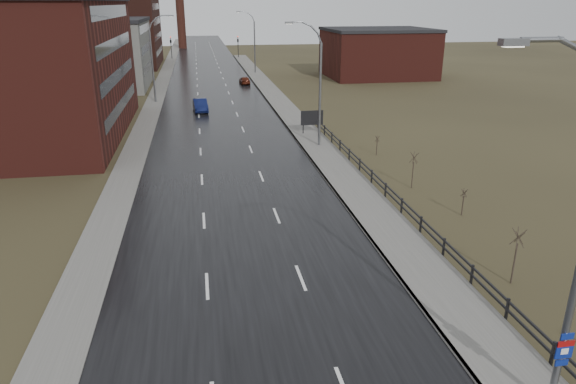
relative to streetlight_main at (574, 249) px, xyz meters
name	(u,v)px	position (x,y,z in m)	size (l,w,h in m)	color
road	(215,103)	(-8.47, 58.00, -6.03)	(14.00, 300.00, 0.06)	black
sidewalk_right	(319,149)	(0.13, 33.00, -5.97)	(3.20, 180.00, 0.18)	#595651
curb_right	(303,149)	(-1.39, 33.00, -5.97)	(0.16, 180.00, 0.18)	slate
sidewalk_left	(153,105)	(-16.67, 58.00, -6.00)	(2.40, 260.00, 0.12)	#595651
warehouse_near	(1,69)	(-29.46, 43.00, 0.70)	(22.44, 28.56, 13.50)	#471914
warehouse_mid	(95,53)	(-26.46, 76.00, -0.80)	(16.32, 20.40, 10.50)	slate
warehouse_far	(94,28)	(-31.47, 106.00, 1.70)	(26.52, 24.48, 15.50)	#331611
building_right	(377,53)	(21.83, 80.00, -1.80)	(18.36, 16.32, 8.50)	#471914
streetlight_main	(574,249)	(0.00, 0.00, 0.00)	(3.91, 0.29, 12.11)	slate
streetlight_right_mid	(317,85)	(0.03, 34.00, -0.22)	(3.36, 0.28, 11.35)	slate
streetlight_left	(154,59)	(-16.17, 60.00, -0.22)	(3.36, 0.28, 11.35)	slate
streetlight_right_far	(253,42)	(0.03, 88.00, -0.22)	(3.36, 0.28, 11.35)	slate
guardrail	(406,208)	(1.83, 16.32, -5.35)	(0.10, 53.05, 1.10)	black
shrub_c	(515,255)	(3.85, 7.84, -4.52)	(0.68, 0.72, 2.89)	#382D23
shrub_d	(463,201)	(5.60, 16.16, -5.11)	(0.43, 0.45, 1.80)	#382D23
shrub_e	(413,169)	(4.45, 21.60, -4.61)	(0.64, 0.68, 2.73)	#382D23
shrub_f	(377,145)	(4.76, 30.34, -5.12)	(0.43, 0.45, 1.77)	#382D23
billboard	(312,118)	(0.63, 38.63, -4.34)	(2.32, 0.17, 2.54)	black
traffic_light_left	(171,39)	(-16.47, 118.00, -1.46)	(0.58, 2.73, 5.30)	black
traffic_light_right	(238,38)	(-0.47, 118.00, -1.46)	(0.58, 2.73, 5.30)	black
car_near	(200,106)	(-10.52, 52.59, -5.29)	(1.63, 4.67, 1.54)	#0C133F
car_far	(245,80)	(-2.97, 74.33, -5.41)	(1.54, 3.83, 1.30)	#49180C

